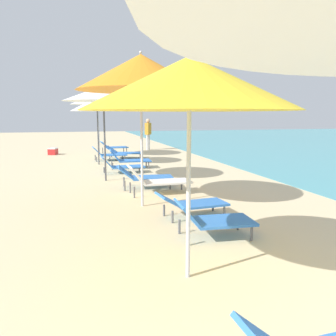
{
  "coord_description": "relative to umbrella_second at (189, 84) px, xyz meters",
  "views": [
    {
      "loc": [
        -1.78,
        -0.6,
        1.88
      ],
      "look_at": [
        -0.11,
        5.69,
        0.87
      ],
      "focal_mm": 36.81,
      "sensor_mm": 36.0,
      "label": 1
    }
  ],
  "objects": [
    {
      "name": "lounger_third_inland",
      "position": [
        0.82,
        2.27,
        -1.95
      ],
      "size": [
        1.34,
        0.66,
        0.48
      ],
      "rotation": [
        0.0,
        0.0,
        0.08
      ],
      "color": "blue",
      "rests_on": "ground"
    },
    {
      "name": "lounger_fourth_shoreside",
      "position": [
        0.2,
        7.5,
        -1.96
      ],
      "size": [
        1.41,
        0.61,
        0.57
      ],
      "rotation": [
        0.0,
        0.0,
        0.04
      ],
      "color": "blue",
      "rests_on": "ground"
    },
    {
      "name": "umbrella_farthest",
      "position": [
        -0.19,
        12.52,
        0.39
      ],
      "size": [
        2.47,
        2.47,
        2.92
      ],
      "color": "silver",
      "rests_on": "ground"
    },
    {
      "name": "lounger_fifth_inland",
      "position": [
        0.58,
        8.51,
        -1.89
      ],
      "size": [
        1.46,
        0.76,
        0.68
      ],
      "rotation": [
        0.0,
        0.0,
        -0.05
      ],
      "color": "blue",
      "rests_on": "ground"
    },
    {
      "name": "lounger_farthest_inland",
      "position": [
        0.82,
        11.43,
        -1.94
      ],
      "size": [
        1.71,
        1.02,
        0.54
      ],
      "rotation": [
        0.0,
        0.0,
        -0.23
      ],
      "color": "blue",
      "rests_on": "ground"
    },
    {
      "name": "lounger_fifth_shoreside",
      "position": [
        0.09,
        10.77,
        -1.93
      ],
      "size": [
        1.4,
        0.72,
        0.59
      ],
      "rotation": [
        0.0,
        0.0,
        0.05
      ],
      "color": "blue",
      "rests_on": "ground"
    },
    {
      "name": "person_walking_near",
      "position": [
        2.58,
        14.75,
        -1.18
      ],
      "size": [
        0.4,
        0.42,
        1.69
      ],
      "rotation": [
        0.0,
        0.0,
        2.44
      ],
      "color": "silver",
      "rests_on": "ground"
    },
    {
      "name": "cooler_box",
      "position": [
        -2.3,
        13.68,
        -2.05
      ],
      "size": [
        0.48,
        0.56,
        0.33
      ],
      "color": "red",
      "rests_on": "ground"
    },
    {
      "name": "lounger_fourth_inland",
      "position": [
        0.47,
        5.03,
        -1.9
      ],
      "size": [
        1.46,
        0.77,
        0.58
      ],
      "rotation": [
        0.0,
        0.0,
        -0.1
      ],
      "color": "blue",
      "rests_on": "ground"
    },
    {
      "name": "lounger_farthest_shoreside",
      "position": [
        0.58,
        13.58,
        -1.88
      ],
      "size": [
        1.38,
        0.83,
        0.6
      ],
      "rotation": [
        0.0,
        0.0,
        0.11
      ],
      "color": "blue",
      "rests_on": "ground"
    },
    {
      "name": "umbrella_third",
      "position": [
        0.08,
        3.27,
        0.49
      ],
      "size": [
        2.56,
        2.56,
        3.12
      ],
      "color": "silver",
      "rests_on": "ground"
    },
    {
      "name": "umbrella_fifth",
      "position": [
        -0.39,
        9.73,
        0.07
      ],
      "size": [
        2.0,
        2.0,
        2.6
      ],
      "color": "#4C4C51",
      "rests_on": "ground"
    },
    {
      "name": "lounger_second_shoreside",
      "position": [
        0.78,
        1.16,
        -1.92
      ],
      "size": [
        1.22,
        0.69,
        0.58
      ],
      "rotation": [
        0.0,
        0.0,
        -0.06
      ],
      "color": "blue",
      "rests_on": "ground"
    },
    {
      "name": "lounger_third_shoreside",
      "position": [
        0.65,
        4.31,
        -1.88
      ],
      "size": [
        1.51,
        0.67,
        0.7
      ],
      "rotation": [
        0.0,
        0.0,
        0.03
      ],
      "color": "white",
      "rests_on": "ground"
    },
    {
      "name": "umbrella_second",
      "position": [
        0.0,
        0.0,
        0.0
      ],
      "size": [
        2.38,
        2.38,
        2.56
      ],
      "color": "silver",
      "rests_on": "ground"
    },
    {
      "name": "umbrella_fourth",
      "position": [
        -0.42,
        6.31,
        0.26
      ],
      "size": [
        2.27,
        2.27,
        2.75
      ],
      "color": "#4C4C51",
      "rests_on": "ground"
    }
  ]
}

